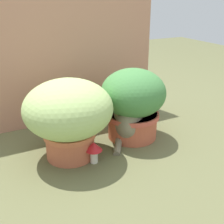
{
  "coord_description": "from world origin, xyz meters",
  "views": [
    {
      "loc": [
        -0.53,
        -1.2,
        0.76
      ],
      "look_at": [
        0.11,
        0.06,
        0.18
      ],
      "focal_mm": 47.25,
      "sensor_mm": 36.0,
      "label": 1
    }
  ],
  "objects_px": {
    "leafy_planter": "(133,102)",
    "cat": "(129,117)",
    "grass_planter": "(68,114)",
    "mushroom_ornament_red": "(94,149)"
  },
  "relations": [
    {
      "from": "leafy_planter",
      "to": "cat",
      "type": "relative_size",
      "value": 1.19
    },
    {
      "from": "grass_planter",
      "to": "cat",
      "type": "xyz_separation_m",
      "value": [
        0.36,
        0.05,
        -0.1
      ]
    },
    {
      "from": "cat",
      "to": "mushroom_ornament_red",
      "type": "relative_size",
      "value": 3.02
    },
    {
      "from": "leafy_planter",
      "to": "mushroom_ornament_red",
      "type": "relative_size",
      "value": 3.6
    },
    {
      "from": "cat",
      "to": "mushroom_ornament_red",
      "type": "xyz_separation_m",
      "value": [
        -0.28,
        -0.16,
        -0.05
      ]
    },
    {
      "from": "mushroom_ornament_red",
      "to": "leafy_planter",
      "type": "bearing_deg",
      "value": 26.78
    },
    {
      "from": "cat",
      "to": "mushroom_ornament_red",
      "type": "bearing_deg",
      "value": -150.4
    },
    {
      "from": "grass_planter",
      "to": "cat",
      "type": "distance_m",
      "value": 0.38
    },
    {
      "from": "leafy_planter",
      "to": "cat",
      "type": "height_order",
      "value": "leafy_planter"
    },
    {
      "from": "cat",
      "to": "mushroom_ornament_red",
      "type": "distance_m",
      "value": 0.33
    }
  ]
}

